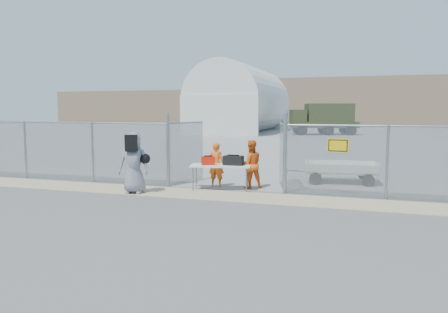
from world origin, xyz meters
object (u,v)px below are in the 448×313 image
(folding_table, at_px, (221,177))
(visitor, at_px, (134,163))
(security_worker_left, at_px, (216,165))
(utility_trailer, at_px, (341,172))
(security_worker_right, at_px, (251,164))

(folding_table, height_order, visitor, visitor)
(folding_table, bearing_deg, security_worker_left, 111.26)
(security_worker_left, bearing_deg, utility_trailer, -150.47)
(security_worker_left, distance_m, visitor, 2.82)
(folding_table, distance_m, visitor, 2.83)
(security_worker_right, height_order, visitor, visitor)
(visitor, relative_size, utility_trailer, 0.59)
(utility_trailer, bearing_deg, folding_table, -149.65)
(security_worker_left, xyz_separation_m, security_worker_right, (1.19, 0.07, 0.05))
(folding_table, bearing_deg, security_worker_right, 19.78)
(security_worker_right, bearing_deg, folding_table, 3.22)
(security_worker_left, height_order, visitor, visitor)
(security_worker_left, relative_size, utility_trailer, 0.47)
(utility_trailer, bearing_deg, security_worker_right, -148.42)
(security_worker_right, height_order, utility_trailer, security_worker_right)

